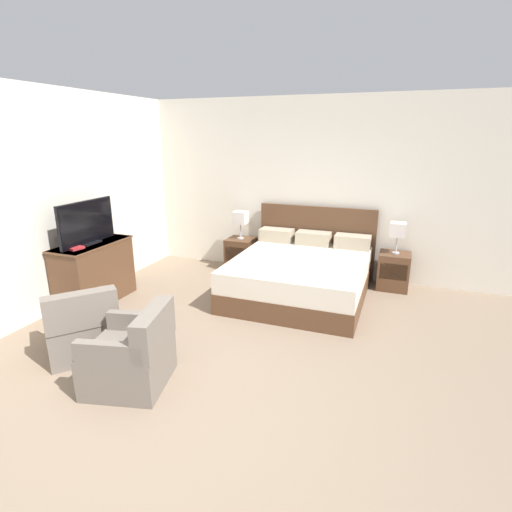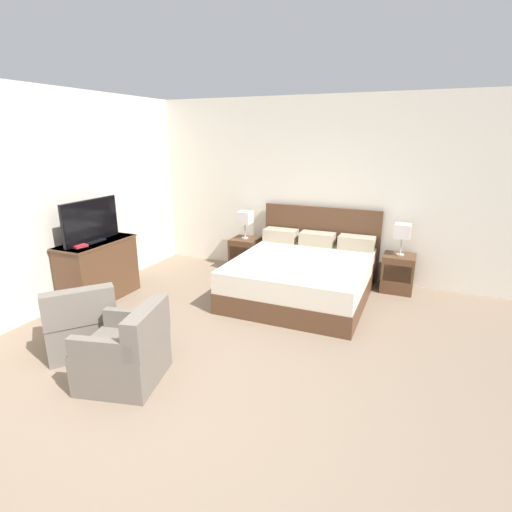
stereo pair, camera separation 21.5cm
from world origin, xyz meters
name	(u,v)px [view 1 (the left image)]	position (x,y,z in m)	size (l,w,h in m)	color
ground_plane	(182,414)	(0.00, 0.00, 0.00)	(11.62, 11.62, 0.00)	#84705B
wall_back	(303,188)	(0.00, 3.90, 1.40)	(6.40, 0.06, 2.80)	silver
wall_left	(67,200)	(-2.63, 1.64, 1.40)	(0.06, 5.67, 2.80)	silver
bed	(301,274)	(0.26, 2.87, 0.31)	(1.87, 2.03, 1.14)	brown
nightstand_left	(241,254)	(-0.97, 3.60, 0.27)	(0.45, 0.43, 0.55)	brown
nightstand_right	(394,271)	(1.50, 3.60, 0.27)	(0.45, 0.43, 0.55)	brown
table_lamp_left	(240,218)	(-0.97, 3.60, 0.90)	(0.22, 0.22, 0.46)	#B7B7BC
table_lamp_right	(398,230)	(1.50, 3.60, 0.90)	(0.22, 0.22, 0.46)	#B7B7BC
dresser	(95,272)	(-2.32, 1.64, 0.43)	(0.52, 1.09, 0.84)	brown
tv	(87,223)	(-2.32, 1.61, 1.11)	(0.18, 0.94, 0.57)	black
book_red_cover	(73,248)	(-2.33, 1.35, 0.85)	(0.24, 0.17, 0.03)	#B7282D
armchair_by_window	(82,328)	(-1.48, 0.49, 0.28)	(0.97, 0.96, 0.76)	#70665B
armchair_companion	(132,356)	(-0.63, 0.22, 0.28)	(0.83, 0.82, 0.76)	#70665B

